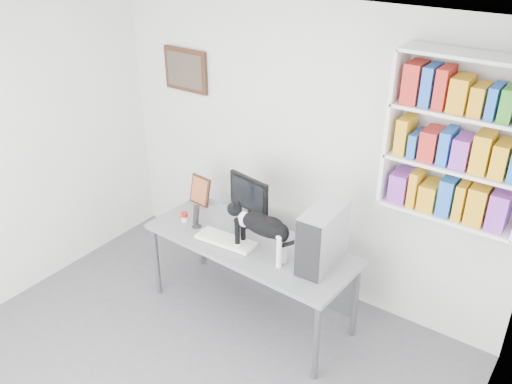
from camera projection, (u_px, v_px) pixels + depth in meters
room at (136, 255)px, 3.45m from camera, size 4.01×4.01×2.70m
bookshelf at (460, 140)px, 3.83m from camera, size 1.03×0.28×1.24m
wall_art at (186, 70)px, 5.28m from camera, size 0.52×0.04×0.42m
desk at (251, 278)px, 4.81m from camera, size 1.89×0.79×0.78m
monitor at (249, 200)px, 4.79m from camera, size 0.47×0.28×0.47m
keyboard at (226, 240)px, 4.61m from camera, size 0.54×0.24×0.04m
pc_tower at (323, 237)px, 4.23m from camera, size 0.24×0.51×0.50m
speaker at (196, 216)px, 4.80m from camera, size 0.12×0.12×0.22m
leaning_print at (200, 190)px, 5.16m from camera, size 0.24×0.12×0.29m
soup_can at (185, 217)px, 4.91m from camera, size 0.08×0.08×0.09m
cat at (262, 235)px, 4.34m from camera, size 0.67×0.18×0.41m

